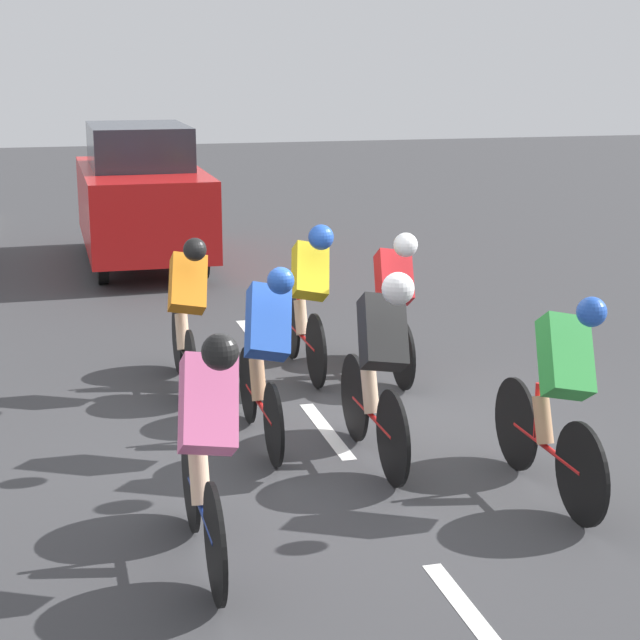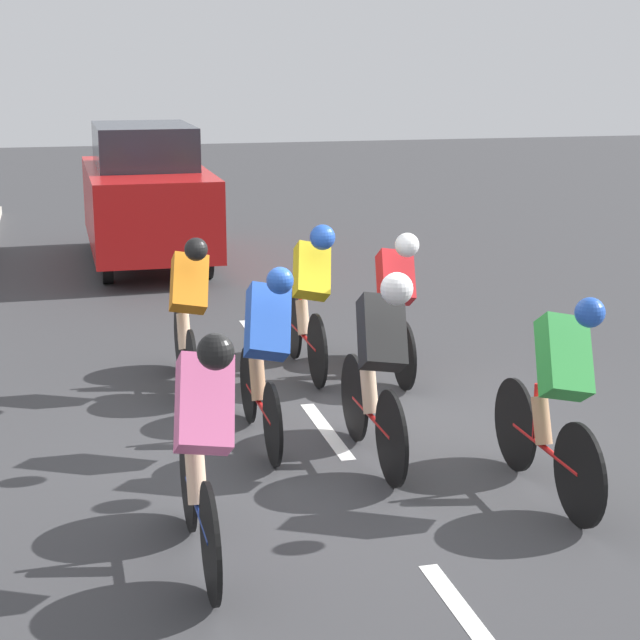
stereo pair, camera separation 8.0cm
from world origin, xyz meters
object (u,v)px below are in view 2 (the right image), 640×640
at_px(cyclist_green, 557,394).
at_px(cyclist_yellow, 310,294).
at_px(cyclist_red, 394,300).
at_px(cyclist_blue, 265,351).
at_px(cyclist_black, 379,362).
at_px(cyclist_pink, 203,444).
at_px(cyclist_orange, 188,308).
at_px(support_car, 146,195).

bearing_deg(cyclist_green, cyclist_yellow, -74.31).
xyz_separation_m(cyclist_red, cyclist_blue, (1.55, 1.53, 0.02)).
relative_size(cyclist_blue, cyclist_yellow, 0.96).
xyz_separation_m(cyclist_black, cyclist_pink, (1.51, 1.36, -0.02)).
bearing_deg(cyclist_pink, cyclist_green, -170.00).
height_order(cyclist_black, cyclist_yellow, cyclist_black).
relative_size(cyclist_orange, support_car, 0.39).
bearing_deg(cyclist_yellow, cyclist_black, 88.68).
distance_m(cyclist_red, cyclist_orange, 1.95).
xyz_separation_m(cyclist_yellow, cyclist_pink, (1.57, 3.80, -0.01)).
height_order(cyclist_red, cyclist_yellow, cyclist_yellow).
bearing_deg(cyclist_orange, cyclist_yellow, -172.35).
distance_m(cyclist_green, support_car, 9.71).
xyz_separation_m(cyclist_black, support_car, (0.95, -8.60, 0.22)).
distance_m(cyclist_orange, cyclist_pink, 3.66).
height_order(cyclist_black, cyclist_green, cyclist_black).
distance_m(cyclist_blue, cyclist_yellow, 1.99).
bearing_deg(cyclist_red, cyclist_black, 69.45).
xyz_separation_m(cyclist_black, cyclist_green, (-1.00, 0.91, -0.04)).
relative_size(cyclist_black, cyclist_red, 1.03).
height_order(cyclist_red, support_car, support_car).
relative_size(cyclist_orange, cyclist_green, 0.94).
bearing_deg(cyclist_blue, cyclist_black, 139.94).
bearing_deg(cyclist_pink, support_car, -93.21).
distance_m(cyclist_pink, support_car, 9.97).
xyz_separation_m(cyclist_orange, support_car, (-0.19, -6.32, 0.27)).
relative_size(cyclist_black, cyclist_orange, 1.04).
relative_size(cyclist_black, cyclist_blue, 1.01).
height_order(cyclist_blue, cyclist_pink, cyclist_pink).
distance_m(cyclist_red, cyclist_blue, 2.18).
distance_m(cyclist_black, cyclist_orange, 2.55).
relative_size(cyclist_blue, cyclist_pink, 0.98).
bearing_deg(support_car, cyclist_blue, 91.53).
bearing_deg(cyclist_orange, cyclist_green, 123.80).
bearing_deg(support_car, cyclist_pink, 86.79).
height_order(cyclist_red, cyclist_orange, cyclist_orange).
relative_size(cyclist_orange, cyclist_yellow, 0.93).
bearing_deg(support_car, cyclist_red, 105.29).
xyz_separation_m(cyclist_black, cyclist_orange, (1.14, -2.28, -0.05)).
height_order(cyclist_black, cyclist_red, cyclist_black).
height_order(cyclist_yellow, cyclist_green, cyclist_yellow).
height_order(cyclist_pink, support_car, support_car).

